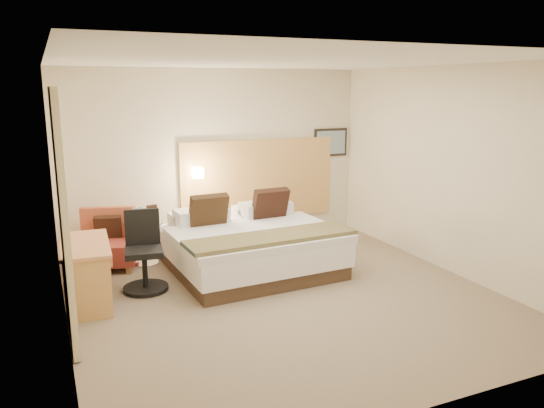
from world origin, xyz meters
name	(u,v)px	position (x,y,z in m)	size (l,w,h in m)	color
floor	(284,296)	(0.00, 0.00, -0.01)	(4.80, 5.00, 0.02)	#786650
ceiling	(285,60)	(0.00, 0.00, 2.71)	(4.80, 5.00, 0.02)	white
wall_back	(216,157)	(0.00, 2.51, 1.35)	(4.80, 0.02, 2.70)	beige
wall_front	(433,242)	(0.00, -2.51, 1.35)	(4.80, 0.02, 2.70)	beige
wall_left	(56,202)	(-2.41, 0.00, 1.35)	(0.02, 5.00, 2.70)	beige
wall_right	(450,170)	(2.41, 0.00, 1.35)	(0.02, 5.00, 2.70)	beige
headboard_panel	(259,180)	(0.70, 2.47, 0.95)	(2.60, 0.04, 1.30)	#BC8949
art_frame	(330,142)	(2.02, 2.48, 1.50)	(0.62, 0.03, 0.47)	black
art_canvas	(331,142)	(2.02, 2.46, 1.50)	(0.54, 0.01, 0.39)	slate
lamp_arm	(196,172)	(-0.35, 2.42, 1.15)	(0.02, 0.02, 0.12)	silver
lamp_shade	(198,173)	(-0.35, 2.36, 1.15)	(0.15, 0.15, 0.15)	#FAE8C3
curtain	(64,220)	(-2.36, -0.25, 1.22)	(0.06, 0.90, 2.42)	beige
bottle_a	(135,216)	(-1.40, 1.82, 0.70)	(0.06, 0.06, 0.21)	#799BBC
bottle_b	(141,214)	(-1.30, 1.87, 0.70)	(0.06, 0.06, 0.21)	#9BD4F0
menu_folder	(152,213)	(-1.16, 1.83, 0.71)	(0.14, 0.05, 0.24)	#352015
bed	(249,245)	(-0.03, 1.06, 0.34)	(2.20, 2.15, 1.03)	#3D2B1E
lounge_chair	(108,244)	(-1.77, 1.91, 0.32)	(0.89, 0.83, 0.79)	#A3814D
side_table	(144,241)	(-1.29, 1.82, 0.33)	(0.65, 0.65, 0.60)	silver
desk	(88,256)	(-2.11, 0.71, 0.56)	(0.59, 1.16, 0.71)	tan
desk_chair	(144,258)	(-1.46, 0.87, 0.40)	(0.62, 0.62, 0.96)	black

